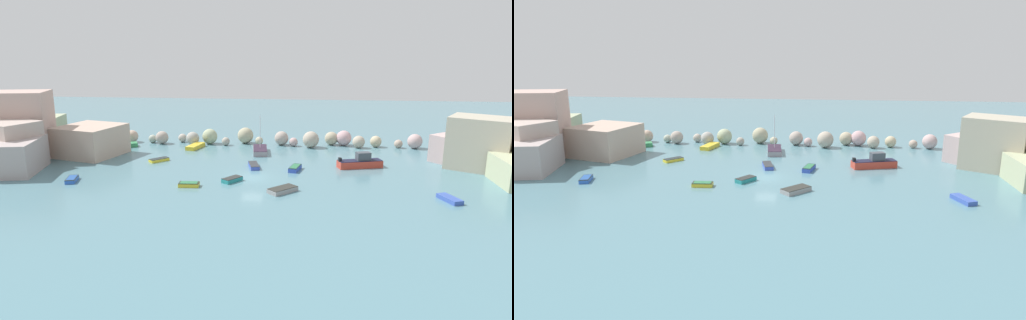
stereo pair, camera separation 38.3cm
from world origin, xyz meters
The scene contains 15 objects.
cove_water centered at (0.00, 0.00, 0.00)m, with size 160.00×160.00×0.00m, color slate.
cliff_headland_left centered at (-33.28, 6.93, 2.69)m, with size 26.95×24.54×9.22m.
rock_breakwater centered at (1.62, 18.28, 1.07)m, with size 46.43×4.63×2.52m.
moored_boat_0 centered at (-13.40, 6.44, 0.21)m, with size 2.58×2.64×0.42m.
moored_boat_1 centered at (13.33, 6.00, 0.66)m, with size 5.93×3.13×1.97m.
moored_boat_2 centered at (-0.24, 12.70, 0.41)m, with size 2.52×5.27×5.55m.
moored_boat_3 centered at (-21.25, 14.55, 0.31)m, with size 3.85×3.01×0.62m.
moored_boat_4 centered at (20.81, -6.47, 0.22)m, with size 2.08×3.07×0.45m.
moored_boat_5 centered at (-2.11, -1.93, 0.25)m, with size 2.36×2.65×0.50m.
moored_boat_6 centered at (-6.62, -4.28, 0.25)m, with size 2.32×1.24×0.48m.
moored_boat_7 centered at (3.87, -5.23, 0.26)m, with size 3.35×3.36×0.53m.
moored_boat_8 centered at (-0.29, 4.58, 0.25)m, with size 1.81×3.33×0.50m.
moored_boat_9 centered at (5.02, 3.66, 0.30)m, with size 1.69×3.00×0.58m.
moored_boat_10 centered at (-20.55, -3.75, 0.26)m, with size 1.67×2.70×0.49m.
moored_boat_11 centered at (-10.35, 14.87, 0.29)m, with size 2.32×4.19×0.58m.
Camera 2 is at (6.18, -52.23, 15.44)m, focal length 32.29 mm.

